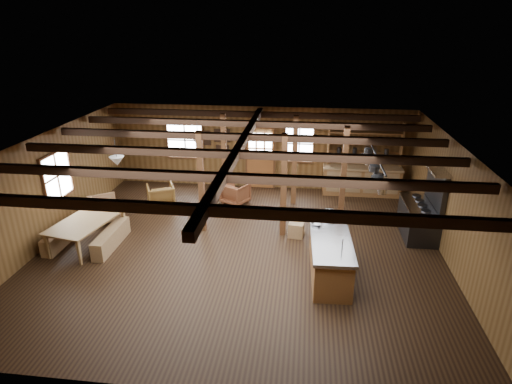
# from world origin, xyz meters

# --- Properties ---
(room) EXTENTS (10.04, 9.04, 2.84)m
(room) POSITION_xyz_m (0.00, 0.00, 1.40)
(room) COLOR black
(room) RESTS_ON ground
(ceiling_joists) EXTENTS (9.80, 8.82, 0.18)m
(ceiling_joists) POSITION_xyz_m (0.00, 0.18, 2.68)
(ceiling_joists) COLOR black
(ceiling_joists) RESTS_ON ceiling
(timber_posts) EXTENTS (3.95, 2.35, 2.80)m
(timber_posts) POSITION_xyz_m (0.52, 2.08, 1.40)
(timber_posts) COLOR #3F2912
(timber_posts) RESTS_ON floor
(back_door) EXTENTS (1.02, 0.08, 2.15)m
(back_door) POSITION_xyz_m (0.00, 4.45, 0.88)
(back_door) COLOR brown
(back_door) RESTS_ON floor
(window_back_left) EXTENTS (1.32, 0.06, 1.32)m
(window_back_left) POSITION_xyz_m (-2.60, 4.46, 1.60)
(window_back_left) COLOR white
(window_back_left) RESTS_ON wall_back
(window_back_right) EXTENTS (1.02, 0.06, 1.32)m
(window_back_right) POSITION_xyz_m (1.30, 4.46, 1.60)
(window_back_right) COLOR white
(window_back_right) RESTS_ON wall_back
(window_left) EXTENTS (0.14, 1.24, 1.32)m
(window_left) POSITION_xyz_m (-4.96, 0.50, 1.60)
(window_left) COLOR white
(window_left) RESTS_ON wall_back
(notice_boards) EXTENTS (1.08, 0.03, 0.90)m
(notice_boards) POSITION_xyz_m (-1.50, 4.46, 1.64)
(notice_boards) COLOR beige
(notice_boards) RESTS_ON wall_back
(back_counter) EXTENTS (2.55, 0.60, 2.45)m
(back_counter) POSITION_xyz_m (3.40, 4.20, 0.60)
(back_counter) COLOR brown
(back_counter) RESTS_ON floor
(pendant_lamps) EXTENTS (1.86, 2.36, 0.66)m
(pendant_lamps) POSITION_xyz_m (-2.25, 1.00, 2.25)
(pendant_lamps) COLOR #2B2B2E
(pendant_lamps) RESTS_ON ceiling
(pot_rack) EXTENTS (0.43, 3.00, 0.45)m
(pot_rack) POSITION_xyz_m (3.11, 0.28, 2.27)
(pot_rack) COLOR #2B2B2E
(pot_rack) RESTS_ON ceiling
(kitchen_island) EXTENTS (0.97, 2.53, 1.20)m
(kitchen_island) POSITION_xyz_m (2.17, -0.79, 0.48)
(kitchen_island) COLOR brown
(kitchen_island) RESTS_ON floor
(step_stool) EXTENTS (0.48, 0.37, 0.40)m
(step_stool) POSITION_xyz_m (1.36, 0.89, 0.20)
(step_stool) COLOR brown
(step_stool) RESTS_ON floor
(commercial_range) EXTENTS (0.82, 1.61, 1.98)m
(commercial_range) POSITION_xyz_m (4.65, 1.36, 0.64)
(commercial_range) COLOR #2B2B2E
(commercial_range) RESTS_ON floor
(dining_table) EXTENTS (1.49, 2.19, 0.71)m
(dining_table) POSITION_xyz_m (-3.90, -0.19, 0.35)
(dining_table) COLOR olive
(dining_table) RESTS_ON floor
(bench_wall) EXTENTS (0.30, 1.58, 0.44)m
(bench_wall) POSITION_xyz_m (-4.65, -0.19, 0.22)
(bench_wall) COLOR brown
(bench_wall) RESTS_ON floor
(bench_aisle) EXTENTS (0.31, 1.68, 0.46)m
(bench_aisle) POSITION_xyz_m (-3.32, -0.19, 0.23)
(bench_aisle) COLOR brown
(bench_aisle) RESTS_ON floor
(armchair_a) EXTENTS (1.05, 1.06, 0.73)m
(armchair_a) POSITION_xyz_m (-2.86, 2.39, 0.36)
(armchair_a) COLOR brown
(armchair_a) RESTS_ON floor
(armchair_b) EXTENTS (0.99, 1.00, 0.67)m
(armchair_b) POSITION_xyz_m (-0.62, 2.97, 0.34)
(armchair_b) COLOR brown
(armchair_b) RESTS_ON floor
(armchair_c) EXTENTS (1.11, 1.10, 0.73)m
(armchair_c) POSITION_xyz_m (-4.14, 1.22, 0.37)
(armchair_c) COLOR brown
(armchair_c) RESTS_ON floor
(counter_pot) EXTENTS (0.29, 0.29, 0.18)m
(counter_pot) POSITION_xyz_m (2.16, 0.22, 1.03)
(counter_pot) COLOR #B7B9BE
(counter_pot) RESTS_ON kitchen_island
(bowl) EXTENTS (0.30, 0.30, 0.06)m
(bowl) POSITION_xyz_m (1.84, -0.27, 0.97)
(bowl) COLOR silver
(bowl) RESTS_ON kitchen_island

